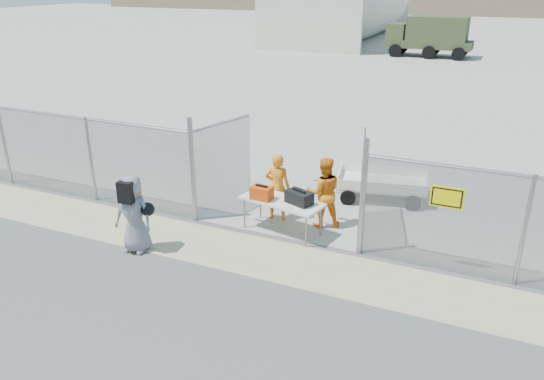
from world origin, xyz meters
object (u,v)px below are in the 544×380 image
at_px(folding_table, 282,216).
at_px(utility_trailer, 381,185).
at_px(security_worker_left, 277,187).
at_px(visitor, 134,214).
at_px(security_worker_right, 324,192).

distance_m(folding_table, utility_trailer, 3.29).
bearing_deg(folding_table, utility_trailer, 72.28).
distance_m(folding_table, security_worker_left, 0.82).
relative_size(security_worker_left, utility_trailer, 0.56).
height_order(folding_table, visitor, visitor).
height_order(folding_table, utility_trailer, folding_table).
relative_size(folding_table, security_worker_right, 1.11).
height_order(folding_table, security_worker_right, security_worker_right).
xyz_separation_m(security_worker_left, utility_trailer, (1.96, 2.28, -0.47)).
height_order(security_worker_left, visitor, visitor).
bearing_deg(security_worker_left, security_worker_right, 176.04).
bearing_deg(utility_trailer, folding_table, -129.84).
height_order(security_worker_right, utility_trailer, security_worker_right).
relative_size(security_worker_right, utility_trailer, 0.57).
xyz_separation_m(security_worker_left, visitor, (-2.11, -2.62, 0.02)).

